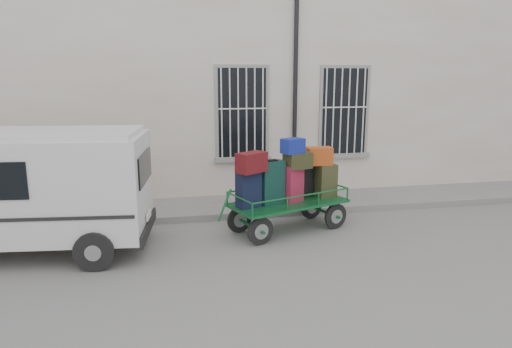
{
  "coord_description": "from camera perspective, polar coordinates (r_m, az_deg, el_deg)",
  "views": [
    {
      "loc": [
        -2.3,
        -8.31,
        3.15
      ],
      "look_at": [
        -0.44,
        1.0,
        1.11
      ],
      "focal_mm": 32.0,
      "sensor_mm": 36.0,
      "label": 1
    }
  ],
  "objects": [
    {
      "name": "ground",
      "position": [
        9.18,
        3.96,
        -7.97
      ],
      "size": [
        80.0,
        80.0,
        0.0
      ],
      "primitive_type": "plane",
      "color": "slate",
      "rests_on": "ground"
    },
    {
      "name": "sidewalk",
      "position": [
        11.19,
        1.01,
        -3.82
      ],
      "size": [
        24.0,
        1.7,
        0.15
      ],
      "primitive_type": "cube",
      "color": "slate",
      "rests_on": "ground"
    },
    {
      "name": "luggage_cart",
      "position": [
        9.33,
        4.06,
        -1.34
      ],
      "size": [
        2.85,
        1.83,
        1.93
      ],
      "rotation": [
        0.0,
        0.0,
        0.34
      ],
      "color": "black",
      "rests_on": "ground"
    },
    {
      "name": "van",
      "position": [
        9.07,
        -27.31,
        -1.19
      ],
      "size": [
        4.58,
        2.38,
        2.22
      ],
      "rotation": [
        0.0,
        0.0,
        -0.11
      ],
      "color": "silver",
      "rests_on": "ground"
    },
    {
      "name": "building",
      "position": [
        14.0,
        -1.87,
        11.51
      ],
      "size": [
        24.0,
        5.15,
        6.0
      ],
      "color": "#BEB4A2",
      "rests_on": "ground"
    }
  ]
}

